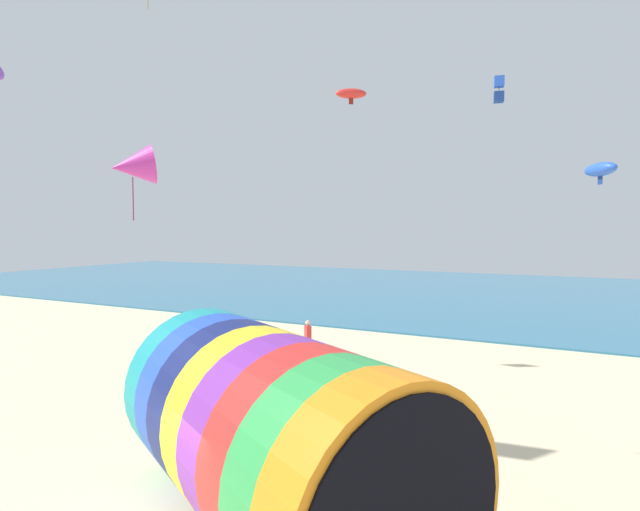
% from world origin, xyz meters
% --- Properties ---
extents(sea, '(120.00, 40.00, 0.10)m').
position_xyz_m(sea, '(0.00, 40.44, 0.05)').
color(sea, teal).
rests_on(sea, ground).
extents(giant_inflatable_tube, '(8.15, 6.78, 3.72)m').
position_xyz_m(giant_inflatable_tube, '(1.15, 2.46, 1.86)').
color(giant_inflatable_tube, teal).
rests_on(giant_inflatable_tube, ground).
extents(kite_magenta_delta, '(1.61, 1.63, 2.09)m').
position_xyz_m(kite_magenta_delta, '(-4.65, 4.58, 7.39)').
color(kite_magenta_delta, '#D1339E').
extents(kite_red_parafoil, '(0.77, 0.61, 0.38)m').
position_xyz_m(kite_red_parafoil, '(1.45, 5.44, 8.82)').
color(kite_red_parafoil, red).
extents(kite_blue_parafoil, '(1.16, 1.37, 0.68)m').
position_xyz_m(kite_blue_parafoil, '(6.84, 11.70, 7.46)').
color(kite_blue_parafoil, blue).
extents(kite_blue_box, '(0.47, 0.47, 1.13)m').
position_xyz_m(kite_blue_box, '(3.27, 17.04, 11.57)').
color(kite_blue_box, blue).
extents(bystander_near_water, '(0.41, 0.41, 1.69)m').
position_xyz_m(bystander_near_water, '(-4.13, 13.78, 0.86)').
color(bystander_near_water, '#726651').
rests_on(bystander_near_water, ground).
extents(bystander_mid_beach, '(0.40, 0.29, 1.59)m').
position_xyz_m(bystander_mid_beach, '(-0.96, 6.43, 0.80)').
color(bystander_mid_beach, black).
rests_on(bystander_mid_beach, ground).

